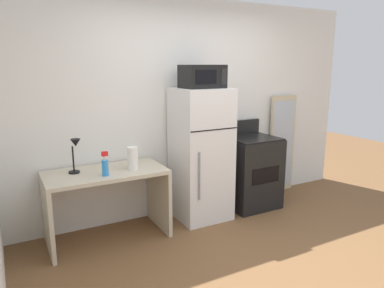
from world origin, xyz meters
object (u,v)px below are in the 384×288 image
desk_lamp (75,150)px  leaning_mirror (282,144)px  paper_towel_roll (133,158)px  microwave (202,76)px  refrigerator (201,154)px  spray_bottle (105,166)px  oven_range (250,171)px  desk (106,191)px

desk_lamp → leaning_mirror: 2.95m
paper_towel_roll → microwave: microwave is taller
refrigerator → microwave: size_ratio=3.40×
leaning_mirror → microwave: bearing=-169.7°
spray_bottle → leaning_mirror: (2.70, 0.44, -0.15)m
spray_bottle → refrigerator: 1.21m
desk_lamp → refrigerator: refrigerator is taller
paper_towel_roll → oven_range: oven_range is taller
desk → leaning_mirror: 2.68m
paper_towel_roll → spray_bottle: (-0.31, -0.08, -0.02)m
refrigerator → oven_range: refrigerator is taller
desk → spray_bottle: 0.36m
oven_range → desk: bearing=-179.5°
refrigerator → oven_range: (0.74, -0.00, -0.32)m
refrigerator → leaning_mirror: refrigerator is taller
desk_lamp → leaning_mirror: size_ratio=0.25×
desk → microwave: bearing=-0.0°
desk_lamp → microwave: size_ratio=0.77×
refrigerator → leaning_mirror: (1.50, 0.25, -0.08)m
refrigerator → oven_range: size_ratio=1.42×
spray_bottle → refrigerator: refrigerator is taller
desk_lamp → spray_bottle: (0.23, -0.23, -0.14)m
oven_range → leaning_mirror: bearing=18.6°
spray_bottle → microwave: (1.20, 0.17, 0.85)m
paper_towel_roll → refrigerator: 0.90m
oven_range → microwave: bearing=-178.6°
microwave → leaning_mirror: bearing=10.3°
desk → microwave: microwave is taller
desk → leaning_mirror: (2.66, 0.27, 0.17)m
desk_lamp → refrigerator: size_ratio=0.23×
paper_towel_roll → spray_bottle: spray_bottle is taller
refrigerator → microwave: bearing=-89.7°
desk → oven_range: oven_range is taller
spray_bottle → refrigerator: bearing=8.9°
oven_range → refrigerator: bearing=179.8°
oven_range → leaning_mirror: size_ratio=0.79×
paper_towel_roll → oven_range: (1.63, 0.10, -0.40)m
refrigerator → oven_range: bearing=-0.2°
refrigerator → leaning_mirror: 1.52m
desk_lamp → microwave: microwave is taller
desk_lamp → paper_towel_roll: desk_lamp is taller
desk_lamp → leaning_mirror: (2.93, 0.21, -0.29)m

